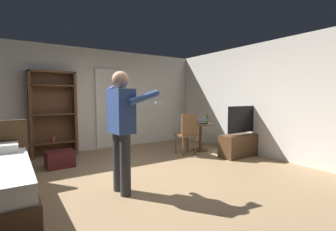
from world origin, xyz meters
TOP-DOWN VIEW (x-y plane):
  - ground_plane at (0.00, 0.00)m, footprint 6.99×6.99m
  - wall_back at (0.00, 2.85)m, footprint 6.59×0.12m
  - wall_right at (3.24, 0.00)m, footprint 0.12×5.81m
  - doorway_frame at (0.66, 2.77)m, footprint 0.93×0.08m
  - bookshelf at (-0.84, 2.62)m, footprint 1.00×0.32m
  - tv_flatscreen at (2.88, 0.17)m, footprint 1.24×0.40m
  - side_table at (2.39, 1.12)m, footprint 0.64×0.64m
  - laptop at (2.34, 1.08)m, footprint 0.41×0.42m
  - bottle_on_table at (2.53, 1.04)m, footprint 0.06×0.06m
  - wooden_chair at (1.83, 0.96)m, footprint 0.46×0.46m
  - person_blue_shirt at (-0.37, -0.33)m, footprint 0.69×0.57m
  - suitcase_dark at (-0.90, 1.53)m, footprint 0.53×0.39m
  - suitcase_small at (-1.82, 1.52)m, footprint 0.60×0.42m

SIDE VIEW (x-z plane):
  - ground_plane at x=0.00m, z-range 0.00..0.00m
  - suitcase_dark at x=-0.90m, z-range 0.00..0.33m
  - suitcase_small at x=-1.82m, z-range 0.00..0.35m
  - tv_flatscreen at x=2.88m, z-range -0.25..0.92m
  - side_table at x=2.39m, z-range 0.12..0.82m
  - wooden_chair at x=1.83m, z-range 0.05..1.04m
  - laptop at x=2.34m, z-range 0.67..0.84m
  - bottle_on_table at x=2.53m, z-range 0.68..0.94m
  - person_blue_shirt at x=-0.37m, z-range 0.14..1.88m
  - bookshelf at x=-0.84m, z-range 0.08..2.05m
  - doorway_frame at x=0.66m, z-range 0.16..2.29m
  - wall_back at x=0.00m, z-range 0.00..2.63m
  - wall_right at x=3.24m, z-range 0.00..2.63m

